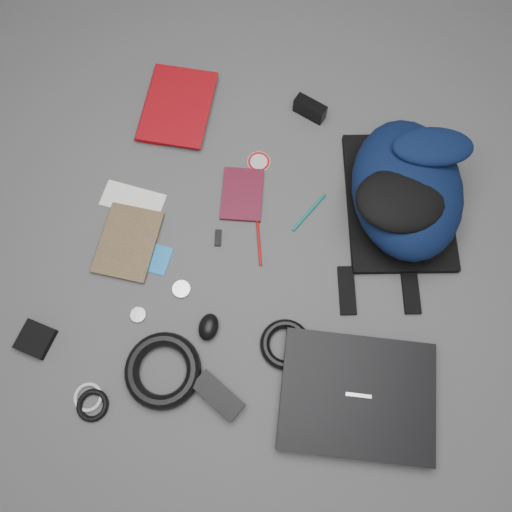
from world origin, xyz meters
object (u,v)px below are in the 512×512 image
(power_brick, at_px, (218,395))
(pouch, at_px, (36,339))
(comic_book, at_px, (102,237))
(mouse, at_px, (209,327))
(textbook_red, at_px, (145,102))
(laptop, at_px, (357,396))
(dvd_case, at_px, (242,194))
(compact_camera, at_px, (310,109))
(backpack, at_px, (407,189))

(power_brick, distance_m, pouch, 0.53)
(comic_book, xyz_separation_m, power_brick, (0.47, -0.34, 0.01))
(mouse, bearing_deg, textbook_red, 119.59)
(comic_book, distance_m, power_brick, 0.58)
(laptop, height_order, dvd_case, laptop)
(laptop, height_order, compact_camera, compact_camera)
(compact_camera, bearing_deg, laptop, -50.99)
(dvd_case, distance_m, mouse, 0.42)
(dvd_case, bearing_deg, textbook_red, 138.40)
(comic_book, xyz_separation_m, mouse, (0.39, -0.17, 0.01))
(laptop, bearing_deg, mouse, 161.90)
(comic_book, bearing_deg, backpack, 19.43)
(compact_camera, bearing_deg, comic_book, -113.14)
(dvd_case, relative_size, compact_camera, 1.66)
(mouse, relative_size, pouch, 0.87)
(pouch, bearing_deg, laptop, 6.25)
(mouse, bearing_deg, dvd_case, 90.01)
(backpack, bearing_deg, compact_camera, 128.75)
(backpack, distance_m, textbook_red, 0.87)
(textbook_red, relative_size, compact_camera, 2.76)
(dvd_case, relative_size, pouch, 1.95)
(textbook_red, bearing_deg, pouch, -98.30)
(textbook_red, bearing_deg, dvd_case, -35.63)
(laptop, height_order, power_brick, laptop)
(textbook_red, height_order, comic_book, textbook_red)
(power_brick, bearing_deg, laptop, 40.54)
(compact_camera, bearing_deg, textbook_red, -151.13)
(laptop, relative_size, power_brick, 2.87)
(backpack, distance_m, comic_book, 0.90)
(comic_book, relative_size, mouse, 2.90)
(backpack, height_order, laptop, backpack)
(textbook_red, bearing_deg, comic_book, -92.06)
(laptop, xyz_separation_m, dvd_case, (-0.46, 0.48, -0.01))
(backpack, bearing_deg, pouch, -159.04)
(comic_book, height_order, compact_camera, compact_camera)
(laptop, xyz_separation_m, mouse, (-0.44, 0.07, -0.00))
(pouch, bearing_deg, dvd_case, 53.81)
(comic_book, bearing_deg, dvd_case, 30.69)
(dvd_case, relative_size, mouse, 2.23)
(backpack, distance_m, compact_camera, 0.41)
(compact_camera, bearing_deg, mouse, -80.81)
(laptop, relative_size, dvd_case, 2.35)
(textbook_red, distance_m, dvd_case, 0.45)
(textbook_red, distance_m, power_brick, 0.95)
(backpack, bearing_deg, dvd_case, 176.07)
(backpack, bearing_deg, textbook_red, 155.36)
(laptop, distance_m, dvd_case, 0.67)
(laptop, bearing_deg, comic_book, 154.49)
(backpack, distance_m, mouse, 0.68)
(comic_book, bearing_deg, compact_camera, 46.34)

